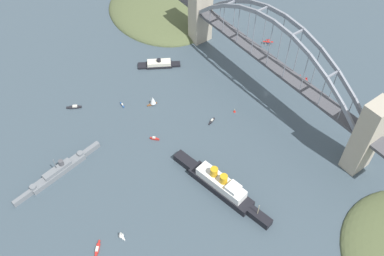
# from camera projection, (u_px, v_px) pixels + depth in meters

# --- Properties ---
(ground_plane) EXTENTS (1400.00, 1400.00, 0.00)m
(ground_plane) POSITION_uv_depth(u_px,v_px,m) (266.00, 93.00, 362.78)
(ground_plane) COLOR #3D4C56
(harbor_arch_bridge) EXTENTS (251.07, 18.83, 76.99)m
(harbor_arch_bridge) POSITION_uv_depth(u_px,v_px,m) (272.00, 63.00, 337.32)
(harbor_arch_bridge) COLOR #ADA38E
(harbor_arch_bridge) RESTS_ON ground
(headland_east_shore) EXTENTS (126.96, 98.60, 19.62)m
(headland_east_shore) POSITION_uv_depth(u_px,v_px,m) (161.00, 13.00, 442.43)
(headland_east_shore) COLOR #515B38
(headland_east_shore) RESTS_ON ground
(ocean_liner) EXTENTS (85.63, 22.66, 19.11)m
(ocean_liner) POSITION_uv_depth(u_px,v_px,m) (220.00, 185.00, 293.71)
(ocean_liner) COLOR black
(ocean_liner) RESTS_ON ground
(naval_cruiser) EXTENTS (16.47, 73.22, 17.50)m
(naval_cruiser) POSITION_uv_depth(u_px,v_px,m) (59.00, 171.00, 304.77)
(naval_cruiser) COLOR slate
(naval_cruiser) RESTS_ON ground
(harbor_ferry_steamer) EXTENTS (26.54, 36.58, 7.86)m
(harbor_ferry_steamer) POSITION_uv_depth(u_px,v_px,m) (159.00, 64.00, 384.48)
(harbor_ferry_steamer) COLOR black
(harbor_ferry_steamer) RESTS_ON ground
(seaplane_taxiing_near_bridge) EXTENTS (10.77, 9.34, 4.83)m
(seaplane_taxiing_near_bridge) POSITION_uv_depth(u_px,v_px,m) (302.00, 80.00, 370.46)
(seaplane_taxiing_near_bridge) COLOR #B7B7B2
(seaplane_taxiing_near_bridge) RESTS_ON ground
(seaplane_second_in_formation) EXTENTS (8.41, 8.55, 4.55)m
(seaplane_second_in_formation) POSITION_uv_depth(u_px,v_px,m) (268.00, 42.00, 406.63)
(seaplane_second_in_formation) COLOR #B7B7B2
(seaplane_second_in_formation) RESTS_ON ground
(small_boat_0) EXTENTS (5.59, 8.80, 9.43)m
(small_boat_0) POSITION_uv_depth(u_px,v_px,m) (153.00, 101.00, 350.52)
(small_boat_0) COLOR brown
(small_boat_0) RESTS_ON ground
(small_boat_1) EXTENTS (8.00, 11.52, 2.56)m
(small_boat_1) POSITION_uv_depth(u_px,v_px,m) (74.00, 107.00, 350.45)
(small_boat_1) COLOR black
(small_boat_1) RESTS_ON ground
(small_boat_2) EXTENTS (9.42, 8.40, 2.25)m
(small_boat_2) POSITION_uv_depth(u_px,v_px,m) (97.00, 249.00, 267.97)
(small_boat_2) COLOR #B2231E
(small_boat_2) RESTS_ON ground
(small_boat_3) EXTENTS (6.43, 5.65, 2.58)m
(small_boat_3) POSITION_uv_depth(u_px,v_px,m) (154.00, 138.00, 327.98)
(small_boat_3) COLOR #B2231E
(small_boat_3) RESTS_ON ground
(small_boat_4) EXTENTS (7.07, 1.66, 2.05)m
(small_boat_4) POSITION_uv_depth(u_px,v_px,m) (122.00, 105.00, 352.39)
(small_boat_4) COLOR #234C8C
(small_boat_4) RESTS_ON ground
(small_boat_5) EXTENTS (4.11, 8.48, 1.96)m
(small_boat_5) POSITION_uv_depth(u_px,v_px,m) (212.00, 121.00, 340.44)
(small_boat_5) COLOR black
(small_boat_5) RESTS_ON ground
(small_boat_6) EXTENTS (6.40, 3.79, 7.01)m
(small_boat_6) POSITION_uv_depth(u_px,v_px,m) (121.00, 234.00, 271.84)
(small_boat_6) COLOR silver
(small_boat_6) RESTS_ON ground
(channel_marker_buoy) EXTENTS (2.20, 2.20, 2.75)m
(channel_marker_buoy) POSITION_uv_depth(u_px,v_px,m) (235.00, 111.00, 347.24)
(channel_marker_buoy) COLOR red
(channel_marker_buoy) RESTS_ON ground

